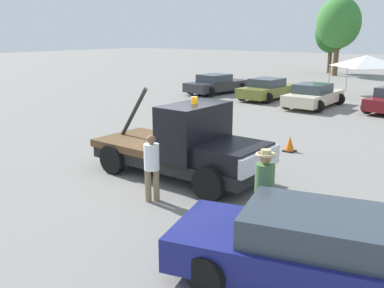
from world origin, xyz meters
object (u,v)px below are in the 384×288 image
Objects in this scene: tow_truck at (187,147)px; person_at_hood at (152,163)px; foreground_car at (323,252)px; traffic_cone at (290,144)px; parked_car_cream at (313,96)px; person_near_truck at (264,186)px; tree_right at (332,34)px; parked_car_olive at (268,89)px; canopy_tent_white at (367,61)px; tree_center at (339,23)px; parked_car_charcoal at (216,84)px.

person_at_hood is at bearing -78.37° from tow_truck.
foreground_car is 9.90× the size of traffic_cone.
parked_car_cream is at bearing 134.21° from person_at_hood.
traffic_cone is at bearing 76.06° from person_near_truck.
foreground_car is 0.92× the size of tree_right.
tree_right is (-6.99, 21.49, 3.31)m from parked_car_cream.
canopy_tent_white is at bearing -35.89° from parked_car_olive.
parked_car_olive is (-8.77, 16.97, -0.44)m from person_near_truck.
foreground_car is (5.16, -3.02, -0.29)m from tow_truck.
tree_center is (-6.45, 12.59, 2.70)m from canopy_tent_white.
person_at_hood is at bearing -76.10° from tree_right.
foreground_car is at bearing -75.42° from canopy_tent_white.
person_at_hood reaches higher than foreground_car.
tree_right is at bearing 5.74° from parked_car_charcoal.
parked_car_olive is at bearing 104.73° from foreground_car.
person_at_hood is (-3.09, -0.01, -0.11)m from person_near_truck.
canopy_tent_white is (4.36, 5.37, 1.64)m from parked_car_olive.
person_near_truck is 0.38× the size of parked_car_olive.
person_near_truck is 0.25× the size of tree_center.
person_near_truck is (3.47, -1.90, 0.16)m from tow_truck.
tow_truck reaches higher than parked_car_olive.
parked_car_cream is at bearing 107.49° from traffic_cone.
parked_car_cream is at bearing 97.19° from foreground_car.
parked_car_charcoal is 15.10m from traffic_cone.
parked_car_cream is 22.84m from tree_right.
tow_truck is at bearing -87.36° from canopy_tent_white.
person_at_hood is 22.42m from canopy_tent_white.
parked_car_cream is (-5.35, 15.87, -0.44)m from person_near_truck.
person_at_hood is (0.38, -1.91, 0.05)m from tow_truck.
canopy_tent_white is (-4.41, 22.33, 1.20)m from person_near_truck.
traffic_cone is at bearing 119.59° from person_at_hood.
person_at_hood is 0.35× the size of parked_car_olive.
person_at_hood is 0.36× the size of parked_car_cream.
tree_center reaches higher than tree_right.
foreground_car is 24.29m from canopy_tent_white.
person_near_truck is (-1.69, 1.12, 0.44)m from foreground_car.
traffic_cone is at bearing -145.62° from parked_car_olive.
parked_car_charcoal is (-12.90, 17.18, -0.44)m from person_near_truck.
traffic_cone is at bearing 103.03° from foreground_car.
person_at_hood is (-4.78, 1.11, 0.33)m from foreground_car.
tow_truck reaches higher than person_at_hood.
person_near_truck reaches higher than parked_car_olive.
tree_center reaches higher than parked_car_charcoal.
foreground_car and parked_car_cream have the same top height.
parked_car_charcoal is at bearing 92.67° from person_near_truck.
parked_car_olive is at bearing 121.21° from traffic_cone.
tree_center is at bearing 0.79° from parked_car_charcoal.
tow_truck is 3.16× the size of person_at_hood.
canopy_tent_white is 0.62× the size of tree_right.
foreground_car reaches higher than traffic_cone.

